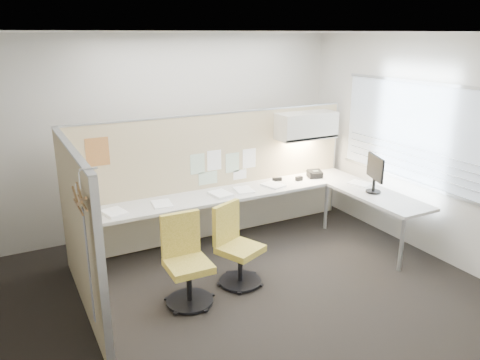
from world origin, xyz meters
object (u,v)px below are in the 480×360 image
monitor (375,172)px  phone (314,174)px  desk (257,200)px  chair_left (186,263)px  chair_right (236,248)px

monitor → phone: (-0.28, 0.94, -0.24)m
monitor → desk: bearing=81.0°
desk → monitor: size_ratio=7.86×
chair_left → chair_right: (0.65, 0.11, -0.01)m
desk → phone: phone is taller
phone → desk: bearing=-155.3°
chair_left → monitor: 2.87m
chair_right → phone: 2.17m
desk → chair_left: size_ratio=4.16×
desk → phone: bearing=8.8°
chair_left → chair_right: bearing=10.5°
desk → chair_right: (-0.78, -0.87, -0.17)m
desk → phone: 1.11m
chair_right → desk: bearing=24.7°
phone → chair_left: bearing=-139.6°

